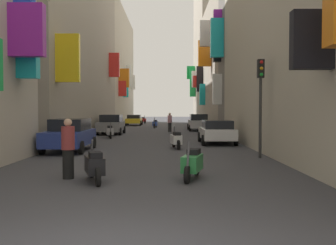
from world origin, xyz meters
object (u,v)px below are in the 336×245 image
(parked_car_blue, at_px, (69,134))
(scooter_silver, at_px, (110,131))
(pedestrian_crossing, at_px, (169,122))
(parked_car_yellow, at_px, (134,120))
(scooter_red, at_px, (143,120))
(pedestrian_near_left, at_px, (68,149))
(parked_car_grey, at_px, (111,124))
(scooter_black, at_px, (94,165))
(scooter_green, at_px, (192,163))
(scooter_blue, at_px, (155,124))
(parked_car_white, at_px, (216,131))
(scooter_white, at_px, (176,139))
(traffic_light_near_corner, at_px, (260,91))
(parked_car_silver, at_px, (198,122))

(parked_car_blue, xyz_separation_m, scooter_silver, (0.66, 8.42, -0.34))
(pedestrian_crossing, bearing_deg, parked_car_yellow, 107.00)
(scooter_red, distance_m, pedestrian_near_left, 44.74)
(parked_car_blue, xyz_separation_m, parked_car_grey, (0.13, 12.64, 0.01))
(pedestrian_near_left, bearing_deg, scooter_black, -29.15)
(scooter_green, distance_m, scooter_blue, 30.74)
(parked_car_white, xyz_separation_m, scooter_red, (-6.37, 33.29, -0.26))
(parked_car_yellow, bearing_deg, parked_car_grey, -91.07)
(scooter_blue, bearing_deg, pedestrian_crossing, -78.43)
(scooter_white, relative_size, traffic_light_near_corner, 0.45)
(parked_car_yellow, bearing_deg, traffic_light_near_corner, -76.22)
(scooter_white, xyz_separation_m, scooter_blue, (-1.80, 22.00, 0.00))
(parked_car_yellow, relative_size, scooter_red, 2.13)
(parked_car_silver, xyz_separation_m, scooter_red, (-6.38, 19.33, -0.34))
(parked_car_grey, height_order, scooter_black, parked_car_grey)
(parked_car_yellow, height_order, pedestrian_near_left, pedestrian_near_left)
(pedestrian_crossing, bearing_deg, parked_car_white, -77.02)
(parked_car_yellow, height_order, scooter_blue, parked_car_yellow)
(scooter_white, distance_m, scooter_green, 8.67)
(scooter_black, bearing_deg, parked_car_silver, 79.31)
(scooter_blue, bearing_deg, parked_car_blue, -98.19)
(parked_car_blue, distance_m, scooter_green, 9.27)
(scooter_green, xyz_separation_m, scooter_blue, (-2.08, 30.67, -0.00))
(parked_car_silver, xyz_separation_m, parked_car_blue, (-7.57, -17.94, -0.00))
(parked_car_blue, height_order, scooter_green, parked_car_blue)
(traffic_light_near_corner, bearing_deg, parked_car_yellow, 103.78)
(parked_car_yellow, distance_m, parked_car_blue, 30.08)
(parked_car_yellow, height_order, pedestrian_crossing, pedestrian_crossing)
(scooter_red, bearing_deg, parked_car_yellow, -95.80)
(parked_car_silver, bearing_deg, scooter_red, 108.28)
(pedestrian_crossing, relative_size, traffic_light_near_corner, 0.42)
(scooter_white, distance_m, scooter_red, 36.34)
(scooter_green, bearing_deg, scooter_blue, 93.88)
(scooter_green, bearing_deg, scooter_black, -171.35)
(parked_car_white, distance_m, scooter_white, 3.74)
(scooter_black, xyz_separation_m, pedestrian_crossing, (2.18, 23.58, 0.38))
(parked_car_white, bearing_deg, scooter_blue, 102.43)
(parked_car_blue, height_order, scooter_red, parked_car_blue)
(parked_car_grey, distance_m, scooter_green, 20.84)
(scooter_red, bearing_deg, parked_car_grey, -92.45)
(scooter_green, bearing_deg, scooter_silver, 106.58)
(parked_car_white, xyz_separation_m, parked_car_silver, (0.01, 13.97, 0.08))
(scooter_red, bearing_deg, pedestrian_crossing, -80.34)
(parked_car_grey, xyz_separation_m, scooter_blue, (3.20, 10.51, -0.35))
(parked_car_white, bearing_deg, traffic_light_near_corner, -81.99)
(parked_car_white, height_order, scooter_black, parked_car_white)
(scooter_white, height_order, scooter_silver, same)
(scooter_silver, bearing_deg, parked_car_silver, 54.05)
(parked_car_white, distance_m, traffic_light_near_corner, 7.04)
(parked_car_white, xyz_separation_m, parked_car_blue, (-7.56, -3.98, 0.07))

